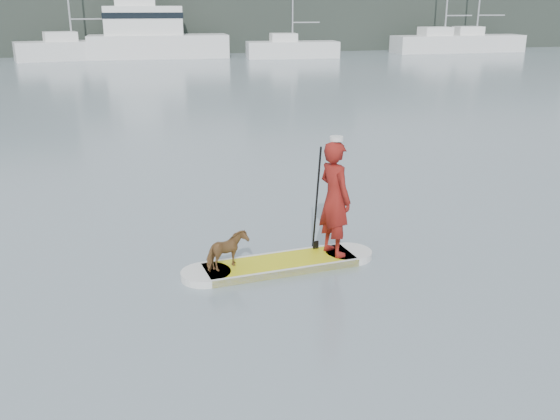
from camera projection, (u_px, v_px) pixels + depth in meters
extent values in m
cube|color=#CFCB13|center=(280.00, 264.00, 10.26)|extent=(2.56, 1.02, 0.12)
cylinder|color=silver|center=(206.00, 275.00, 9.85)|extent=(0.80, 0.80, 0.12)
cylinder|color=silver|center=(348.00, 254.00, 10.67)|extent=(0.80, 0.80, 0.12)
cube|color=silver|center=(273.00, 256.00, 10.59)|extent=(2.50, 0.29, 0.12)
cube|color=silver|center=(288.00, 273.00, 9.93)|extent=(2.50, 0.29, 0.12)
imported|color=maroon|center=(335.00, 199.00, 10.25)|extent=(0.65, 0.81, 1.94)
cylinder|color=silver|center=(336.00, 139.00, 9.94)|extent=(0.22, 0.22, 0.07)
imported|color=brown|center=(227.00, 251.00, 9.86)|extent=(0.77, 0.63, 0.59)
cylinder|color=black|center=(317.00, 200.00, 10.47)|extent=(0.06, 0.30, 1.89)
cube|color=black|center=(316.00, 250.00, 10.76)|extent=(0.10, 0.03, 0.32)
cube|color=white|center=(73.00, 50.00, 47.92)|extent=(8.76, 4.16, 1.40)
cube|color=white|center=(60.00, 37.00, 47.24)|extent=(2.66, 2.24, 0.70)
cylinder|color=#B7B7BC|center=(86.00, 19.00, 47.69)|extent=(2.38, 0.56, 0.10)
cube|color=white|center=(292.00, 50.00, 49.67)|extent=(7.44, 3.04, 1.27)
cube|color=white|center=(283.00, 37.00, 49.26)|extent=(2.18, 1.84, 0.63)
cylinder|color=#B7B7BC|center=(306.00, 22.00, 49.18)|extent=(2.17, 0.30, 0.09)
cube|color=white|center=(444.00, 44.00, 55.00)|extent=(9.21, 2.79, 1.46)
cube|color=white|center=(435.00, 31.00, 54.44)|extent=(2.59, 1.92, 0.73)
cylinder|color=#B7B7BC|center=(459.00, 16.00, 54.54)|extent=(2.51, 0.13, 0.10)
cube|color=white|center=(159.00, 46.00, 49.61)|extent=(11.04, 3.94, 1.78)
cube|color=white|center=(143.00, 21.00, 48.77)|extent=(6.11, 3.00, 2.17)
cube|color=black|center=(143.00, 15.00, 48.65)|extent=(6.23, 3.08, 0.44)
cube|color=#212924|center=(104.00, 17.00, 53.65)|extent=(90.00, 6.00, 6.00)
cube|color=#212924|center=(301.00, 5.00, 58.66)|extent=(10.00, 4.00, 8.00)
cube|color=white|center=(476.00, 43.00, 55.99)|extent=(8.45, 3.59, 1.47)
cube|color=white|center=(468.00, 31.00, 55.52)|extent=(2.49, 2.14, 0.73)
cylinder|color=#B7B7BC|center=(492.00, 15.00, 55.41)|extent=(2.51, 0.38, 0.10)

